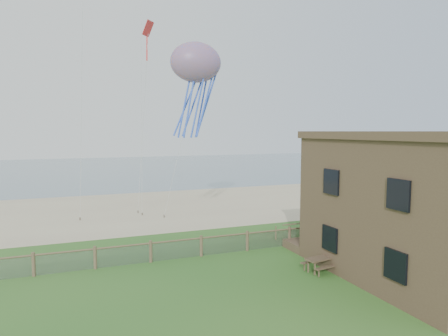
# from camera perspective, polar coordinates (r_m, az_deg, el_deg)

# --- Properties ---
(ground) EXTENTS (160.00, 160.00, 0.00)m
(ground) POSITION_cam_1_polar(r_m,az_deg,el_deg) (19.03, 2.65, -17.62)
(ground) COLOR #275E20
(ground) RESTS_ON ground
(sand_beach) EXTENTS (72.00, 20.00, 0.02)m
(sand_beach) POSITION_cam_1_polar(r_m,az_deg,el_deg) (39.37, -10.58, -5.64)
(sand_beach) COLOR tan
(sand_beach) RESTS_ON ground
(ocean) EXTENTS (160.00, 68.00, 0.02)m
(ocean) POSITION_cam_1_polar(r_m,az_deg,el_deg) (82.64, -16.34, -0.07)
(ocean) COLOR slate
(ocean) RESTS_ON ground
(chainlink_fence) EXTENTS (36.20, 0.20, 1.25)m
(chainlink_fence) POSITION_cam_1_polar(r_m,az_deg,el_deg) (24.13, -3.27, -11.23)
(chainlink_fence) COLOR brown
(chainlink_fence) RESTS_ON ground
(motel_deck) EXTENTS (15.00, 2.00, 0.50)m
(motel_deck) POSITION_cam_1_polar(r_m,az_deg,el_deg) (29.98, 22.04, -8.91)
(motel_deck) COLOR brown
(motel_deck) RESTS_ON ground
(picnic_table) EXTENTS (1.97, 1.60, 0.75)m
(picnic_table) POSITION_cam_1_polar(r_m,az_deg,el_deg) (22.30, 13.75, -13.24)
(picnic_table) COLOR brown
(picnic_table) RESTS_ON ground
(octopus_kite) EXTENTS (3.80, 2.69, 7.82)m
(octopus_kite) POSITION_cam_1_polar(r_m,az_deg,el_deg) (31.93, -4.03, 11.27)
(octopus_kite) COLOR orange
(kite_red) EXTENTS (2.17, 2.09, 2.79)m
(kite_red) POSITION_cam_1_polar(r_m,az_deg,el_deg) (33.44, -10.77, 17.73)
(kite_red) COLOR red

